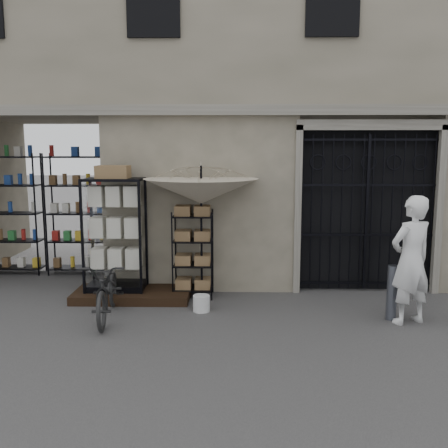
{
  "coord_description": "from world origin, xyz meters",
  "views": [
    {
      "loc": [
        -0.63,
        -6.81,
        2.62
      ],
      "look_at": [
        -0.8,
        1.4,
        1.35
      ],
      "focal_mm": 40.0,
      "sensor_mm": 36.0,
      "label": 1
    }
  ],
  "objects_px": {
    "bicycle": "(109,318)",
    "wire_rack": "(193,255)",
    "white_bucket": "(201,303)",
    "display_cabinet": "(115,240)",
    "steel_bollard": "(392,293)",
    "market_umbrella": "(201,184)",
    "shopkeeper": "(407,323)"
  },
  "relations": [
    {
      "from": "bicycle",
      "to": "wire_rack",
      "type": "bearing_deg",
      "value": 38.05
    },
    {
      "from": "white_bucket",
      "to": "bicycle",
      "type": "bearing_deg",
      "value": -165.98
    },
    {
      "from": "display_cabinet",
      "to": "wire_rack",
      "type": "bearing_deg",
      "value": 28.71
    },
    {
      "from": "display_cabinet",
      "to": "steel_bollard",
      "type": "relative_size",
      "value": 2.48
    },
    {
      "from": "wire_rack",
      "to": "bicycle",
      "type": "bearing_deg",
      "value": -127.45
    },
    {
      "from": "display_cabinet",
      "to": "bicycle",
      "type": "bearing_deg",
      "value": -58.15
    },
    {
      "from": "market_umbrella",
      "to": "white_bucket",
      "type": "height_order",
      "value": "market_umbrella"
    },
    {
      "from": "steel_bollard",
      "to": "wire_rack",
      "type": "bearing_deg",
      "value": 159.91
    },
    {
      "from": "bicycle",
      "to": "display_cabinet",
      "type": "bearing_deg",
      "value": 91.11
    },
    {
      "from": "bicycle",
      "to": "steel_bollard",
      "type": "distance_m",
      "value": 4.36
    },
    {
      "from": "white_bucket",
      "to": "steel_bollard",
      "type": "bearing_deg",
      "value": -6.41
    },
    {
      "from": "white_bucket",
      "to": "steel_bollard",
      "type": "xyz_separation_m",
      "value": [
        2.93,
        -0.33,
        0.29
      ]
    },
    {
      "from": "wire_rack",
      "to": "white_bucket",
      "type": "relative_size",
      "value": 5.66
    },
    {
      "from": "white_bucket",
      "to": "shopkeeper",
      "type": "distance_m",
      "value": 3.18
    },
    {
      "from": "wire_rack",
      "to": "market_umbrella",
      "type": "bearing_deg",
      "value": -25.39
    },
    {
      "from": "wire_rack",
      "to": "shopkeeper",
      "type": "height_order",
      "value": "wire_rack"
    },
    {
      "from": "display_cabinet",
      "to": "wire_rack",
      "type": "relative_size",
      "value": 1.37
    },
    {
      "from": "market_umbrella",
      "to": "steel_bollard",
      "type": "bearing_deg",
      "value": -19.25
    },
    {
      "from": "wire_rack",
      "to": "bicycle",
      "type": "height_order",
      "value": "wire_rack"
    },
    {
      "from": "steel_bollard",
      "to": "white_bucket",
      "type": "bearing_deg",
      "value": 173.59
    },
    {
      "from": "steel_bollard",
      "to": "bicycle",
      "type": "bearing_deg",
      "value": -179.71
    },
    {
      "from": "market_umbrella",
      "to": "steel_bollard",
      "type": "distance_m",
      "value": 3.52
    },
    {
      "from": "market_umbrella",
      "to": "shopkeeper",
      "type": "relative_size",
      "value": 1.44
    },
    {
      "from": "market_umbrella",
      "to": "bicycle",
      "type": "height_order",
      "value": "market_umbrella"
    },
    {
      "from": "bicycle",
      "to": "market_umbrella",
      "type": "bearing_deg",
      "value": 31.88
    },
    {
      "from": "wire_rack",
      "to": "shopkeeper",
      "type": "distance_m",
      "value": 3.65
    },
    {
      "from": "display_cabinet",
      "to": "market_umbrella",
      "type": "xyz_separation_m",
      "value": [
        1.5,
        -0.02,
        0.97
      ]
    },
    {
      "from": "white_bucket",
      "to": "bicycle",
      "type": "relative_size",
      "value": 0.15
    },
    {
      "from": "display_cabinet",
      "to": "shopkeeper",
      "type": "bearing_deg",
      "value": 10.62
    },
    {
      "from": "bicycle",
      "to": "shopkeeper",
      "type": "bearing_deg",
      "value": -7.28
    },
    {
      "from": "display_cabinet",
      "to": "white_bucket",
      "type": "bearing_deg",
      "value": -0.32
    },
    {
      "from": "market_umbrella",
      "to": "display_cabinet",
      "type": "bearing_deg",
      "value": 179.34
    }
  ]
}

